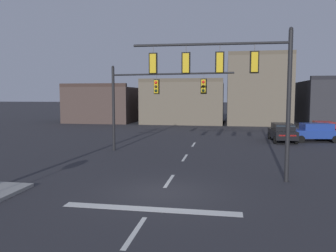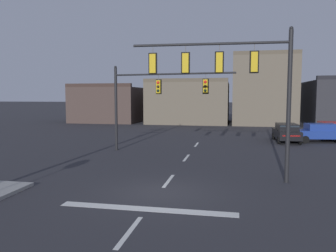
# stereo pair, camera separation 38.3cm
# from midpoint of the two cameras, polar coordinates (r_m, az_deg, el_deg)

# --- Properties ---
(ground_plane) EXTENTS (400.00, 400.00, 0.00)m
(ground_plane) POSITION_cam_midpoint_polar(r_m,az_deg,el_deg) (13.99, -1.98, -11.41)
(ground_plane) COLOR #2B2B30
(stop_bar_paint) EXTENTS (6.40, 0.50, 0.01)m
(stop_bar_paint) POSITION_cam_midpoint_polar(r_m,az_deg,el_deg) (12.13, -3.98, -14.03)
(stop_bar_paint) COLOR silver
(stop_bar_paint) RESTS_ON ground
(lane_centreline) EXTENTS (0.16, 26.40, 0.01)m
(lane_centreline) POSITION_cam_midpoint_polar(r_m,az_deg,el_deg) (15.88, -0.48, -9.37)
(lane_centreline) COLOR silver
(lane_centreline) RESTS_ON ground
(signal_mast_near_side) EXTENTS (7.33, 0.50, 7.08)m
(signal_mast_near_side) POSITION_cam_midpoint_polar(r_m,az_deg,el_deg) (15.86, 10.52, 8.50)
(signal_mast_near_side) COLOR black
(signal_mast_near_side) RESTS_ON ground
(signal_mast_far_side) EXTENTS (8.66, 1.21, 6.17)m
(signal_mast_far_side) POSITION_cam_midpoint_polar(r_m,az_deg,el_deg) (23.47, -3.89, 5.55)
(signal_mast_far_side) COLOR black
(signal_mast_far_side) RESTS_ON ground
(car_lot_nearside) EXTENTS (2.03, 4.50, 1.61)m
(car_lot_nearside) POSITION_cam_midpoint_polar(r_m,az_deg,el_deg) (30.74, 18.66, -0.95)
(car_lot_nearside) COLOR black
(car_lot_nearside) RESTS_ON ground
(car_lot_middle) EXTENTS (2.10, 4.53, 1.61)m
(car_lot_middle) POSITION_cam_midpoint_polar(r_m,az_deg,el_deg) (34.35, 24.77, -0.54)
(car_lot_middle) COLOR #A81E1E
(car_lot_middle) RESTS_ON ground
(car_lot_farside) EXTENTS (4.62, 2.37, 1.61)m
(car_lot_farside) POSITION_cam_midpoint_polar(r_m,az_deg,el_deg) (31.71, 23.57, -0.94)
(car_lot_farside) COLOR navy
(car_lot_farside) RESTS_ON ground
(building_row) EXTENTS (55.22, 12.12, 9.79)m
(building_row) POSITION_cam_midpoint_polar(r_m,az_deg,el_deg) (50.55, 17.28, 4.47)
(building_row) COLOR #473833
(building_row) RESTS_ON ground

